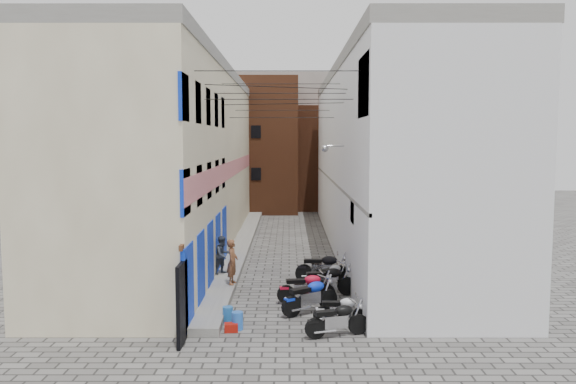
{
  "coord_description": "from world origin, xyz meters",
  "views": [
    {
      "loc": [
        0.33,
        -15.03,
        5.45
      ],
      "look_at": [
        0.3,
        11.15,
        3.0
      ],
      "focal_mm": 35.0,
      "sensor_mm": 36.0,
      "label": 1
    }
  ],
  "objects_px": {
    "motorcycle_d": "(306,286)",
    "person_b": "(223,255)",
    "motorcycle_g": "(323,266)",
    "motorcycle_e": "(327,279)",
    "red_crate": "(231,327)",
    "motorcycle_c": "(310,294)",
    "motorcycle_b": "(342,308)",
    "motorcycle_a": "(337,318)",
    "water_jug_far": "(228,315)",
    "person_a": "(232,262)",
    "motorcycle_f": "(331,274)",
    "water_jug_near": "(237,321)"
  },
  "relations": [
    {
      "from": "motorcycle_e",
      "to": "red_crate",
      "type": "height_order",
      "value": "motorcycle_e"
    },
    {
      "from": "motorcycle_d",
      "to": "water_jug_far",
      "type": "distance_m",
      "value": 3.17
    },
    {
      "from": "motorcycle_g",
      "to": "person_b",
      "type": "bearing_deg",
      "value": -91.34
    },
    {
      "from": "red_crate",
      "to": "motorcycle_a",
      "type": "bearing_deg",
      "value": -7.9
    },
    {
      "from": "motorcycle_a",
      "to": "motorcycle_b",
      "type": "bearing_deg",
      "value": 150.93
    },
    {
      "from": "motorcycle_d",
      "to": "person_b",
      "type": "xyz_separation_m",
      "value": [
        -3.15,
        3.07,
        0.42
      ]
    },
    {
      "from": "red_crate",
      "to": "person_b",
      "type": "bearing_deg",
      "value": 98.86
    },
    {
      "from": "motorcycle_d",
      "to": "water_jug_far",
      "type": "height_order",
      "value": "motorcycle_d"
    },
    {
      "from": "water_jug_near",
      "to": "red_crate",
      "type": "xyz_separation_m",
      "value": [
        -0.16,
        -0.17,
        -0.14
      ]
    },
    {
      "from": "motorcycle_g",
      "to": "person_a",
      "type": "distance_m",
      "value": 3.6
    },
    {
      "from": "motorcycle_d",
      "to": "motorcycle_c",
      "type": "bearing_deg",
      "value": -4.22
    },
    {
      "from": "motorcycle_d",
      "to": "red_crate",
      "type": "relative_size",
      "value": 5.21
    },
    {
      "from": "motorcycle_d",
      "to": "motorcycle_g",
      "type": "distance_m",
      "value": 2.83
    },
    {
      "from": "motorcycle_b",
      "to": "water_jug_far",
      "type": "bearing_deg",
      "value": -91.67
    },
    {
      "from": "motorcycle_e",
      "to": "person_a",
      "type": "bearing_deg",
      "value": -108.14
    },
    {
      "from": "motorcycle_b",
      "to": "motorcycle_e",
      "type": "height_order",
      "value": "motorcycle_e"
    },
    {
      "from": "motorcycle_d",
      "to": "person_a",
      "type": "height_order",
      "value": "person_a"
    },
    {
      "from": "motorcycle_c",
      "to": "red_crate",
      "type": "distance_m",
      "value": 2.91
    },
    {
      "from": "motorcycle_d",
      "to": "motorcycle_f",
      "type": "distance_m",
      "value": 2.24
    },
    {
      "from": "motorcycle_a",
      "to": "person_a",
      "type": "height_order",
      "value": "person_a"
    },
    {
      "from": "motorcycle_c",
      "to": "red_crate",
      "type": "relative_size",
      "value": 5.5
    },
    {
      "from": "motorcycle_d",
      "to": "water_jug_near",
      "type": "height_order",
      "value": "motorcycle_d"
    },
    {
      "from": "motorcycle_e",
      "to": "person_b",
      "type": "xyz_separation_m",
      "value": [
        -3.89,
        2.25,
        0.39
      ]
    },
    {
      "from": "motorcycle_f",
      "to": "red_crate",
      "type": "xyz_separation_m",
      "value": [
        -3.21,
        -4.84,
        -0.38
      ]
    },
    {
      "from": "motorcycle_c",
      "to": "motorcycle_b",
      "type": "bearing_deg",
      "value": 5.19
    },
    {
      "from": "motorcycle_a",
      "to": "person_b",
      "type": "height_order",
      "value": "person_b"
    },
    {
      "from": "person_b",
      "to": "motorcycle_a",
      "type": "bearing_deg",
      "value": -106.23
    },
    {
      "from": "person_b",
      "to": "motorcycle_b",
      "type": "bearing_deg",
      "value": -99.98
    },
    {
      "from": "motorcycle_c",
      "to": "motorcycle_f",
      "type": "bearing_deg",
      "value": 130.1
    },
    {
      "from": "motorcycle_a",
      "to": "motorcycle_d",
      "type": "height_order",
      "value": "motorcycle_d"
    },
    {
      "from": "water_jug_far",
      "to": "motorcycle_b",
      "type": "bearing_deg",
      "value": -3.04
    },
    {
      "from": "motorcycle_e",
      "to": "person_b",
      "type": "bearing_deg",
      "value": -126.88
    },
    {
      "from": "motorcycle_f",
      "to": "water_jug_near",
      "type": "height_order",
      "value": "motorcycle_f"
    },
    {
      "from": "motorcycle_a",
      "to": "water_jug_far",
      "type": "relative_size",
      "value": 3.83
    },
    {
      "from": "motorcycle_e",
      "to": "water_jug_far",
      "type": "height_order",
      "value": "motorcycle_e"
    },
    {
      "from": "motorcycle_a",
      "to": "motorcycle_d",
      "type": "distance_m",
      "value": 3.33
    },
    {
      "from": "motorcycle_e",
      "to": "red_crate",
      "type": "xyz_separation_m",
      "value": [
        -2.97,
        -3.65,
        -0.48
      ]
    },
    {
      "from": "motorcycle_e",
      "to": "motorcycle_f",
      "type": "bearing_deg",
      "value": 162.0
    },
    {
      "from": "motorcycle_c",
      "to": "person_b",
      "type": "distance_m",
      "value": 5.32
    },
    {
      "from": "motorcycle_g",
      "to": "water_jug_near",
      "type": "bearing_deg",
      "value": -23.77
    },
    {
      "from": "person_b",
      "to": "red_crate",
      "type": "xyz_separation_m",
      "value": [
        0.92,
        -5.9,
        -0.87
      ]
    },
    {
      "from": "motorcycle_a",
      "to": "red_crate",
      "type": "bearing_deg",
      "value": -114.27
    },
    {
      "from": "motorcycle_c",
      "to": "person_a",
      "type": "bearing_deg",
      "value": -168.17
    },
    {
      "from": "motorcycle_d",
      "to": "red_crate",
      "type": "distance_m",
      "value": 3.63
    },
    {
      "from": "person_a",
      "to": "motorcycle_g",
      "type": "bearing_deg",
      "value": -62.88
    },
    {
      "from": "motorcycle_a",
      "to": "motorcycle_f",
      "type": "bearing_deg",
      "value": 161.13
    },
    {
      "from": "motorcycle_a",
      "to": "motorcycle_e",
      "type": "height_order",
      "value": "motorcycle_e"
    },
    {
      "from": "water_jug_near",
      "to": "water_jug_far",
      "type": "distance_m",
      "value": 0.71
    },
    {
      "from": "motorcycle_c",
      "to": "person_a",
      "type": "relative_size",
      "value": 1.28
    },
    {
      "from": "motorcycle_a",
      "to": "red_crate",
      "type": "xyz_separation_m",
      "value": [
        -2.98,
        0.41,
        -0.42
      ]
    }
  ]
}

